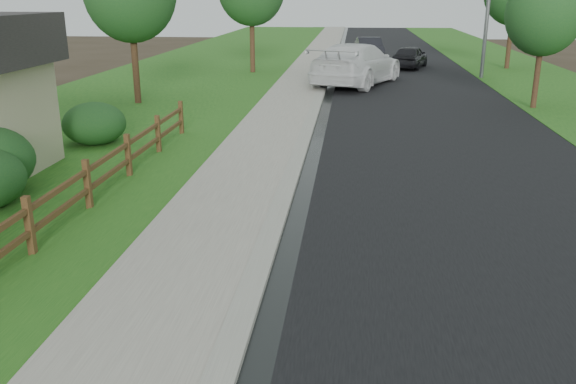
# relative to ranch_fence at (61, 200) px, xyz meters

# --- Properties ---
(road) EXTENTS (8.00, 90.00, 0.02)m
(road) POSITION_rel_ranch_fence_xyz_m (8.20, 28.60, -0.61)
(road) COLOR black
(road) RESTS_ON ground
(curb) EXTENTS (0.40, 90.00, 0.12)m
(curb) POSITION_rel_ranch_fence_xyz_m (4.00, 28.60, -0.56)
(curb) COLOR gray
(curb) RESTS_ON ground
(wet_gutter) EXTENTS (0.50, 90.00, 0.00)m
(wet_gutter) POSITION_rel_ranch_fence_xyz_m (4.35, 28.60, -0.60)
(wet_gutter) COLOR black
(wet_gutter) RESTS_ON road
(sidewalk) EXTENTS (2.20, 90.00, 0.10)m
(sidewalk) POSITION_rel_ranch_fence_xyz_m (2.70, 28.60, -0.57)
(sidewalk) COLOR gray
(sidewalk) RESTS_ON ground
(grass_strip) EXTENTS (1.60, 90.00, 0.06)m
(grass_strip) POSITION_rel_ranch_fence_xyz_m (0.80, 28.60, -0.59)
(grass_strip) COLOR #1D5317
(grass_strip) RESTS_ON ground
(lawn_near) EXTENTS (9.00, 90.00, 0.04)m
(lawn_near) POSITION_rel_ranch_fence_xyz_m (-4.40, 28.60, -0.60)
(lawn_near) COLOR #1D5317
(lawn_near) RESTS_ON ground
(verge_far) EXTENTS (6.00, 90.00, 0.04)m
(verge_far) POSITION_rel_ranch_fence_xyz_m (15.10, 28.60, -0.60)
(verge_far) COLOR #1D5317
(verge_far) RESTS_ON ground
(ranch_fence) EXTENTS (0.12, 16.92, 1.10)m
(ranch_fence) POSITION_rel_ranch_fence_xyz_m (0.00, 0.00, 0.00)
(ranch_fence) COLOR #452C17
(ranch_fence) RESTS_ON ground
(white_suv) EXTENTS (5.11, 7.56, 2.03)m
(white_suv) POSITION_rel_ranch_fence_xyz_m (5.60, 20.25, 0.42)
(white_suv) COLOR white
(white_suv) RESTS_ON road
(dark_car_mid) EXTENTS (2.68, 4.32, 1.37)m
(dark_car_mid) POSITION_rel_ranch_fence_xyz_m (8.84, 27.73, 0.09)
(dark_car_mid) COLOR black
(dark_car_mid) RESTS_ON road
(dark_car_far) EXTENTS (2.02, 4.63, 1.48)m
(dark_car_far) POSITION_rel_ranch_fence_xyz_m (6.49, 32.38, 0.14)
(dark_car_far) COLOR black
(dark_car_far) RESTS_ON road
(shrub_d) EXTENTS (2.24, 2.24, 1.28)m
(shrub_d) POSITION_rel_ranch_fence_xyz_m (-2.24, 6.86, 0.02)
(shrub_d) COLOR #194820
(shrub_d) RESTS_ON ground
(tree_near_right) EXTENTS (2.91, 2.91, 5.23)m
(tree_near_right) POSITION_rel_ranch_fence_xyz_m (12.60, 14.49, 3.01)
(tree_near_right) COLOR #321E14
(tree_near_right) RESTS_ON ground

